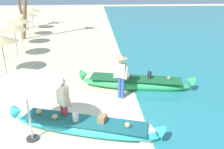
# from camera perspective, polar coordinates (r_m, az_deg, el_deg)

# --- Properties ---
(ground_plane) EXTENTS (80.00, 80.00, 0.00)m
(ground_plane) POSITION_cam_1_polar(r_m,az_deg,el_deg) (7.57, -8.77, -13.36)
(ground_plane) COLOR beige
(boat_cyan_foreground) EXTENTS (4.69, 1.97, 0.73)m
(boat_cyan_foreground) POSITION_cam_1_polar(r_m,az_deg,el_deg) (7.30, -6.80, -12.27)
(boat_cyan_foreground) COLOR #33B2BC
(boat_cyan_foreground) RESTS_ON ground
(boat_green_midground) EXTENTS (4.79, 1.76, 0.82)m
(boat_green_midground) POSITION_cam_1_polar(r_m,az_deg,el_deg) (10.03, 5.64, -2.04)
(boat_green_midground) COLOR #38B760
(boat_green_midground) RESTS_ON ground
(person_vendor_hatted) EXTENTS (0.57, 0.46, 1.75)m
(person_vendor_hatted) POSITION_cam_1_polar(r_m,az_deg,el_deg) (8.98, 2.26, 0.18)
(person_vendor_hatted) COLOR #3D5BA8
(person_vendor_hatted) RESTS_ON ground
(person_tourist_customer) EXTENTS (0.53, 0.54, 1.68)m
(person_tourist_customer) POSITION_cam_1_polar(r_m,az_deg,el_deg) (7.34, -11.69, -6.10)
(person_tourist_customer) COLOR #B2383D
(person_tourist_customer) RESTS_ON ground
(patio_umbrella_large) EXTENTS (2.00, 2.00, 2.22)m
(patio_umbrella_large) POSITION_cam_1_polar(r_m,az_deg,el_deg) (6.59, -20.62, -0.42)
(patio_umbrella_large) COLOR #B7B7BC
(patio_umbrella_large) RESTS_ON ground
(parasol_row_0) EXTENTS (1.60, 1.60, 1.91)m
(parasol_row_0) POSITION_cam_1_polar(r_m,az_deg,el_deg) (12.45, -25.27, 7.79)
(parasol_row_0) COLOR #8E6B47
(parasol_row_0) RESTS_ON ground
(parasol_row_1) EXTENTS (1.60, 1.60, 1.91)m
(parasol_row_1) POSITION_cam_1_polar(r_m,az_deg,el_deg) (15.18, -22.62, 10.40)
(parasol_row_1) COLOR #8E6B47
(parasol_row_1) RESTS_ON ground
(parasol_row_2) EXTENTS (1.60, 1.60, 1.91)m
(parasol_row_2) POSITION_cam_1_polar(r_m,az_deg,el_deg) (18.04, -21.44, 12.15)
(parasol_row_2) COLOR #8E6B47
(parasol_row_2) RESTS_ON ground
(parasol_row_3) EXTENTS (1.60, 1.60, 1.91)m
(parasol_row_3) POSITION_cam_1_polar(r_m,az_deg,el_deg) (20.97, -19.90, 13.52)
(parasol_row_3) COLOR #8E6B47
(parasol_row_3) RESTS_ON ground
(parasol_row_4) EXTENTS (1.60, 1.60, 1.91)m
(parasol_row_4) POSITION_cam_1_polar(r_m,az_deg,el_deg) (23.88, -18.85, 14.52)
(parasol_row_4) COLOR #8E6B47
(parasol_row_4) RESTS_ON ground
(cooler_box) EXTENTS (0.54, 0.51, 0.37)m
(cooler_box) POSITION_cam_1_polar(r_m,az_deg,el_deg) (7.12, 8.08, -14.02)
(cooler_box) COLOR silver
(cooler_box) RESTS_ON ground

